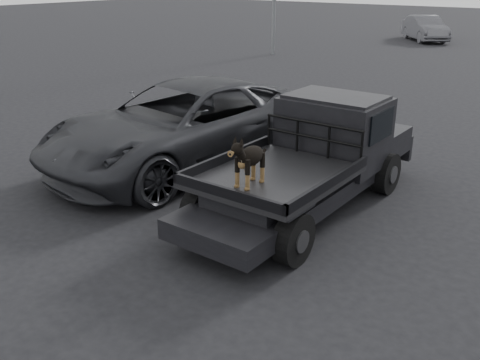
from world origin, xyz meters
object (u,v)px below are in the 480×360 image
Objects in this scene: flatbed_ute at (305,183)px; parked_suv at (185,125)px; dog at (250,160)px; distant_car_a at (425,28)px.

parked_suv is (-3.12, 0.45, 0.40)m from flatbed_ute.
flatbed_ute is 7.30× the size of dog.
flatbed_ute is 1.26× the size of distant_car_a.
flatbed_ute is 3.17m from parked_suv.
distant_car_a is at bearing 103.83° from dog.
distant_car_a is (-6.50, 26.43, -0.58)m from dog.
parked_suv reaches higher than flatbed_ute.
dog reaches higher than flatbed_ute.
parked_suv reaches higher than distant_car_a.
dog is (-0.04, -1.53, 0.83)m from flatbed_ute.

